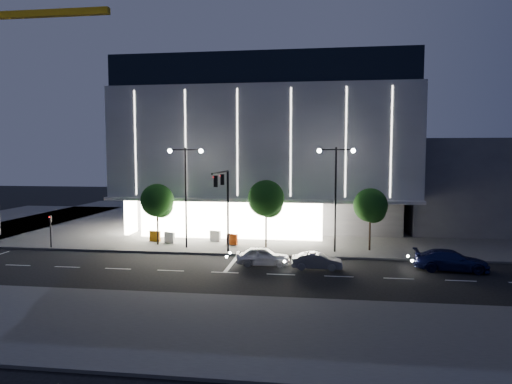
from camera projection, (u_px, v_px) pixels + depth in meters
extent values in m
plane|color=black|center=(203.00, 266.00, 34.18)|extent=(160.00, 160.00, 0.00)
cube|color=#474747|center=(289.00, 221.00, 57.22)|extent=(70.00, 40.00, 0.15)
cube|color=#474747|center=(242.00, 330.00, 21.66)|extent=(70.00, 10.00, 0.15)
cube|color=#4C4C51|center=(273.00, 205.00, 57.33)|extent=(28.00, 21.00, 4.00)
cube|color=gray|center=(272.00, 145.00, 54.74)|extent=(30.00, 25.00, 11.00)
cube|color=black|center=(272.00, 86.00, 54.17)|extent=(29.40, 24.50, 3.00)
cube|color=white|center=(230.00, 220.00, 44.59)|extent=(18.00, 0.40, 3.60)
cube|color=white|center=(144.00, 211.00, 51.26)|extent=(0.40, 10.00, 3.60)
cube|color=gray|center=(259.00, 200.00, 43.03)|extent=(30.00, 2.00, 0.30)
cube|color=white|center=(258.00, 143.00, 42.37)|extent=(24.00, 0.06, 10.00)
cube|color=#4C4C51|center=(466.00, 183.00, 54.02)|extent=(16.00, 20.00, 10.00)
cylinder|color=black|center=(228.00, 212.00, 38.50)|extent=(0.18, 0.18, 7.00)
cylinder|color=black|center=(220.00, 172.00, 35.35)|extent=(0.14, 5.80, 0.14)
cube|color=black|center=(222.00, 180.00, 36.09)|extent=(0.28, 0.18, 0.85)
cube|color=black|center=(216.00, 181.00, 33.72)|extent=(0.28, 0.18, 0.85)
sphere|color=#FF0C0C|center=(221.00, 176.00, 36.09)|extent=(0.14, 0.14, 0.14)
cylinder|color=black|center=(186.00, 199.00, 40.14)|extent=(0.16, 0.16, 9.00)
cylinder|color=black|center=(178.00, 150.00, 39.88)|extent=(1.40, 0.10, 0.10)
cylinder|color=black|center=(193.00, 150.00, 39.70)|extent=(1.40, 0.10, 0.10)
sphere|color=white|center=(170.00, 151.00, 39.98)|extent=(0.36, 0.36, 0.36)
sphere|color=white|center=(201.00, 151.00, 39.61)|extent=(0.36, 0.36, 0.36)
cylinder|color=black|center=(335.00, 201.00, 38.41)|extent=(0.16, 0.16, 9.00)
cylinder|color=black|center=(328.00, 150.00, 38.15)|extent=(1.40, 0.10, 0.10)
cylinder|color=black|center=(345.00, 150.00, 37.97)|extent=(1.40, 0.10, 0.10)
sphere|color=white|center=(319.00, 151.00, 38.26)|extent=(0.36, 0.36, 0.36)
sphere|color=white|center=(353.00, 151.00, 37.88)|extent=(0.36, 0.36, 0.36)
cylinder|color=black|center=(51.00, 232.00, 40.50)|extent=(0.12, 0.12, 3.00)
cube|color=black|center=(50.00, 219.00, 40.40)|extent=(0.22, 0.16, 0.55)
sphere|color=#FF0C0C|center=(49.00, 217.00, 40.28)|extent=(0.10, 0.10, 0.10)
cube|color=gold|center=(28.00, 14.00, 63.81)|extent=(24.00, 0.90, 0.90)
cylinder|color=black|center=(158.00, 226.00, 41.74)|extent=(0.16, 0.16, 3.78)
sphere|color=#164011|center=(157.00, 200.00, 41.55)|extent=(3.02, 3.02, 3.02)
sphere|color=#164011|center=(161.00, 206.00, 41.75)|extent=(2.16, 2.16, 2.16)
sphere|color=#164011|center=(154.00, 204.00, 41.46)|extent=(1.94, 1.94, 1.94)
cylinder|color=black|center=(266.00, 226.00, 40.40)|extent=(0.16, 0.16, 4.06)
sphere|color=#164011|center=(266.00, 198.00, 40.19)|extent=(3.25, 3.25, 3.25)
sphere|color=#164011|center=(270.00, 205.00, 40.40)|extent=(2.32, 2.32, 2.32)
sphere|color=#164011|center=(263.00, 202.00, 40.11)|extent=(2.09, 2.09, 2.09)
cylinder|color=black|center=(370.00, 231.00, 39.22)|extent=(0.16, 0.16, 3.64)
sphere|color=#164011|center=(370.00, 205.00, 39.04)|extent=(2.91, 2.91, 2.91)
sphere|color=#164011|center=(374.00, 211.00, 39.24)|extent=(2.08, 2.08, 2.08)
sphere|color=#164011|center=(368.00, 209.00, 38.95)|extent=(1.87, 1.87, 1.87)
imported|color=silver|center=(263.00, 256.00, 34.45)|extent=(4.16, 1.86, 1.39)
imported|color=#919498|center=(317.00, 261.00, 33.29)|extent=(3.70, 1.30, 1.22)
imported|color=#141A4D|center=(451.00, 260.00, 32.92)|extent=(5.30, 2.50, 1.49)
cube|color=orange|center=(155.00, 236.00, 43.31)|extent=(1.13, 0.51, 1.00)
cube|color=white|center=(170.00, 238.00, 42.57)|extent=(1.11, 0.65, 1.00)
cube|color=#DF460C|center=(232.00, 239.00, 41.66)|extent=(1.10, 0.68, 1.00)
cube|color=silver|center=(215.00, 236.00, 43.40)|extent=(1.12, 0.62, 1.00)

